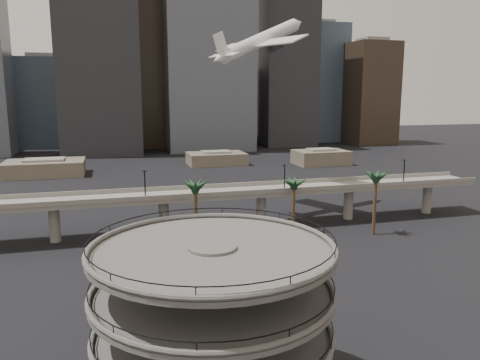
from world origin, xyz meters
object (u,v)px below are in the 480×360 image
object	(u,v)px
parking_ramp	(213,313)
car_b	(317,271)
car_a	(229,306)
overpass	(214,197)
airborne_jet	(260,41)

from	to	relation	value
parking_ramp	car_b	bearing A→B (deg)	49.97
car_a	car_b	distance (m)	19.03
overpass	airborne_jet	distance (m)	40.22
parking_ramp	car_a	xyz separation A→B (m)	(6.53, 19.68, -9.17)
parking_ramp	overpass	size ratio (longest dim) A/B	0.17
overpass	car_b	distance (m)	33.31
overpass	car_a	bearing A→B (deg)	-99.35
overpass	car_a	size ratio (longest dim) A/B	33.37
parking_ramp	car_a	world-z (taller)	parking_ramp
car_a	car_b	size ratio (longest dim) A/B	0.79
parking_ramp	overpass	xyz separation A→B (m)	(13.00, 59.00, -2.50)
parking_ramp	car_a	distance (m)	22.68
parking_ramp	car_a	bearing A→B (deg)	71.65
parking_ramp	airborne_jet	xyz separation A→B (m)	(27.85, 72.38, 32.41)
airborne_jet	car_b	size ratio (longest dim) A/B	5.79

